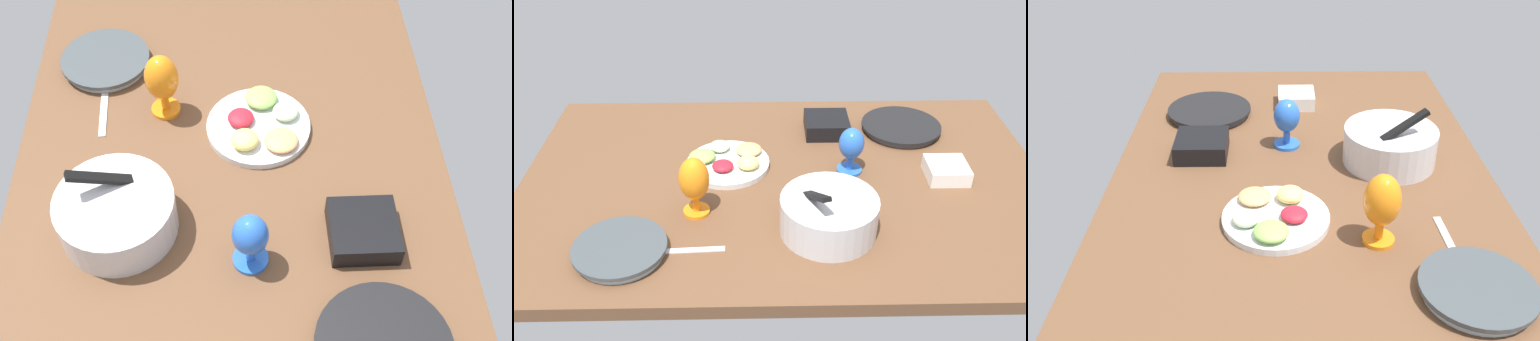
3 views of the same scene
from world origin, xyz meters
The scene contains 10 objects.
ground_plane centered at (0.00, 0.00, -2.00)cm, with size 160.00×104.00×4.00cm, color brown.
dinner_plate_left centered at (-41.80, -28.95, 1.34)cm, with size 27.23×27.23×2.58cm.
dinner_plate_right centered at (43.10, 33.48, 1.54)cm, with size 24.05×24.05×2.95cm.
mixing_bowl centered at (-10.70, 24.92, 5.60)cm, with size 26.03×26.03×17.19cm.
fruit_platter centered at (17.40, -7.64, 1.78)cm, with size 26.07×26.07×5.37cm.
hurricane_glass_blue centered at (-20.43, -3.84, 8.94)cm, with size 7.78×7.78×14.96cm.
hurricane_glass_orange centered at (25.20, 16.31, 10.60)cm, with size 8.46×8.46×17.72cm.
square_bowl_black centered at (-15.75, -28.56, 3.09)cm, with size 14.82×14.82×5.55cm.
square_bowl_white centered at (-49.54, -0.15, 2.63)cm, with size 12.18×12.18×4.73cm.
fork_by_right_plate centered at (25.54, 32.48, 0.30)cm, with size 18.00×1.80×0.60cm, color silver.
Camera 2 is at (7.17, 143.73, 98.14)cm, focal length 40.01 mm.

